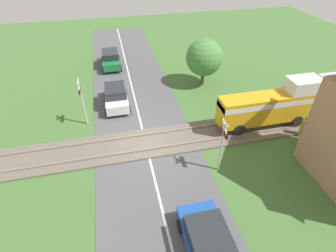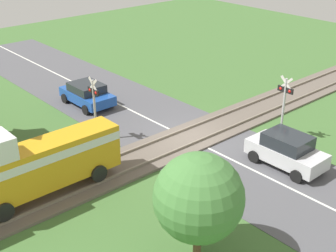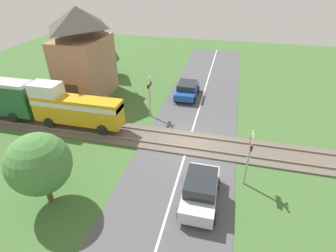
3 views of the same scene
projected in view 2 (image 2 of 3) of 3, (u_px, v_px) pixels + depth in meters
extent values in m
plane|color=#426B33|center=(189.00, 139.00, 24.36)|extent=(60.00, 60.00, 0.00)
cube|color=#515156|center=(189.00, 139.00, 24.36)|extent=(48.00, 6.40, 0.02)
cube|color=silver|center=(189.00, 139.00, 24.35)|extent=(48.00, 0.12, 0.00)
cube|color=#665B51|center=(189.00, 138.00, 24.34)|extent=(2.80, 48.00, 0.12)
cube|color=slate|center=(199.00, 141.00, 23.80)|extent=(0.10, 48.00, 0.12)
cube|color=slate|center=(180.00, 131.00, 24.77)|extent=(0.10, 48.00, 0.12)
cube|color=gold|center=(44.00, 164.00, 18.83)|extent=(1.35, 6.61, 1.90)
cube|color=silver|center=(42.00, 153.00, 18.60)|extent=(1.37, 6.61, 0.36)
cylinder|color=black|center=(99.00, 174.00, 20.01)|extent=(0.14, 0.76, 0.76)
cylinder|color=black|center=(81.00, 161.00, 20.99)|extent=(0.14, 0.76, 0.76)
cylinder|color=black|center=(4.00, 212.00, 17.48)|extent=(0.14, 0.76, 0.76)
cube|color=silver|center=(286.00, 154.00, 21.57)|extent=(3.64, 1.64, 0.70)
cube|color=#23282D|center=(288.00, 141.00, 21.29)|extent=(2.00, 1.51, 0.61)
cylinder|color=black|center=(254.00, 157.00, 22.03)|extent=(0.60, 0.18, 0.60)
cylinder|color=black|center=(275.00, 146.00, 23.01)|extent=(0.60, 0.18, 0.60)
cylinder|color=black|center=(296.00, 176.00, 20.42)|extent=(0.60, 0.18, 0.60)
cylinder|color=black|center=(317.00, 164.00, 21.41)|extent=(0.60, 0.18, 0.60)
cube|color=#1E4CA8|center=(87.00, 96.00, 28.28)|extent=(3.67, 1.76, 0.58)
cube|color=#23282D|center=(87.00, 88.00, 28.05)|extent=(2.02, 1.62, 0.50)
cylinder|color=black|center=(111.00, 102.00, 28.12)|extent=(0.60, 0.18, 0.60)
cylinder|color=black|center=(86.00, 110.00, 27.06)|extent=(0.60, 0.18, 0.60)
cylinder|color=black|center=(89.00, 92.00, 29.74)|extent=(0.60, 0.18, 0.60)
cylinder|color=black|center=(65.00, 98.00, 28.68)|extent=(0.60, 0.18, 0.60)
cylinder|color=#B7B7B7|center=(283.00, 109.00, 23.76)|extent=(0.12, 0.12, 3.29)
cube|color=black|center=(285.00, 90.00, 23.31)|extent=(0.90, 0.08, 0.28)
sphere|color=red|center=(290.00, 91.00, 23.12)|extent=(0.18, 0.18, 0.18)
sphere|color=red|center=(281.00, 88.00, 23.49)|extent=(0.18, 0.18, 0.18)
cube|color=silver|center=(286.00, 83.00, 23.16)|extent=(0.72, 0.04, 0.72)
cube|color=silver|center=(286.00, 83.00, 23.16)|extent=(0.72, 0.04, 0.72)
cylinder|color=#B7B7B7|center=(95.00, 111.00, 23.56)|extent=(0.12, 0.12, 3.29)
cube|color=black|center=(93.00, 91.00, 23.11)|extent=(0.90, 0.08, 0.28)
sphere|color=red|center=(90.00, 90.00, 23.30)|extent=(0.18, 0.18, 0.18)
sphere|color=red|center=(96.00, 93.00, 22.93)|extent=(0.18, 0.18, 0.18)
cube|color=silver|center=(93.00, 85.00, 22.97)|extent=(0.72, 0.04, 0.72)
cube|color=silver|center=(93.00, 85.00, 22.97)|extent=(0.72, 0.04, 0.72)
cylinder|color=brown|center=(197.00, 244.00, 15.91)|extent=(0.28, 0.28, 1.18)
sphere|color=#477F3D|center=(199.00, 198.00, 15.11)|extent=(3.02, 3.02, 3.02)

